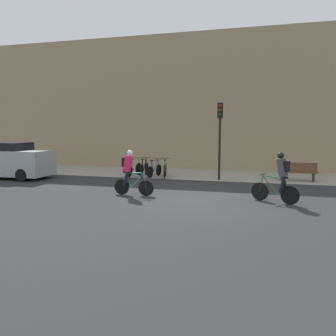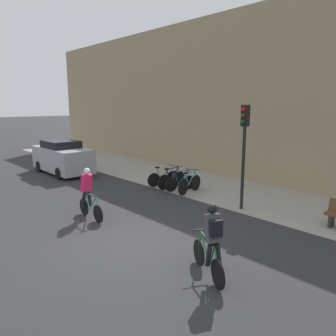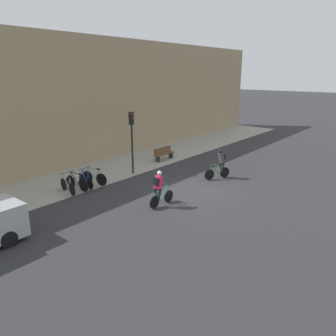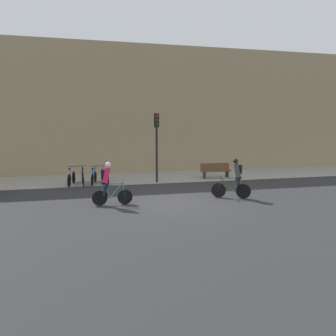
{
  "view_description": "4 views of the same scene",
  "coord_description": "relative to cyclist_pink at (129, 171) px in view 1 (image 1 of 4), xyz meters",
  "views": [
    {
      "loc": [
        1.82,
        -11.42,
        2.54
      ],
      "look_at": [
        -1.64,
        1.91,
        0.89
      ],
      "focal_mm": 35.0,
      "sensor_mm": 36.0,
      "label": 1
    },
    {
      "loc": [
        7.05,
        -4.95,
        3.84
      ],
      "look_at": [
        -1.9,
        3.18,
        1.47
      ],
      "focal_mm": 35.0,
      "sensor_mm": 36.0,
      "label": 2
    },
    {
      "loc": [
        -13.58,
        -9.1,
        6.08
      ],
      "look_at": [
        -1.08,
        1.06,
        1.36
      ],
      "focal_mm": 35.0,
      "sensor_mm": 36.0,
      "label": 3
    },
    {
      "loc": [
        -3.41,
        -12.79,
        3.21
      ],
      "look_at": [
        0.49,
        3.37,
        1.0
      ],
      "focal_mm": 35.0,
      "sensor_mm": 36.0,
      "label": 4
    }
  ],
  "objects": [
    {
      "name": "bench",
      "position": [
        6.72,
        5.32,
        -0.47
      ],
      "size": [
        1.83,
        0.44,
        0.89
      ],
      "color": "brown",
      "rests_on": "ground"
    },
    {
      "name": "parked_bike_0",
      "position": [
        -1.65,
        4.89,
        -0.55
      ],
      "size": [
        0.47,
        1.69,
        0.97
      ],
      "color": "black",
      "rests_on": "ground"
    },
    {
      "name": "traffic_light_pole",
      "position": [
        2.96,
        4.69,
        1.69
      ],
      "size": [
        0.26,
        0.3,
        3.82
      ],
      "color": "black",
      "rests_on": "ground"
    },
    {
      "name": "cyclist_pink",
      "position": [
        0.0,
        0.0,
        0.0
      ],
      "size": [
        1.61,
        0.46,
        1.74
      ],
      "color": "black",
      "rests_on": "ground"
    },
    {
      "name": "parked_bike_3",
      "position": [
        0.1,
        4.89,
        -0.53
      ],
      "size": [
        0.49,
        1.7,
        0.99
      ],
      "color": "black",
      "rests_on": "ground"
    },
    {
      "name": "ground",
      "position": [
        2.74,
        -0.25,
        -0.95
      ],
      "size": [
        200.0,
        200.0,
        0.0
      ],
      "primitive_type": "plane",
      "color": "#2B2B2D"
    },
    {
      "name": "parked_bike_2",
      "position": [
        -0.48,
        4.89,
        -0.56
      ],
      "size": [
        0.47,
        1.59,
        0.94
      ],
      "color": "black",
      "rests_on": "ground"
    },
    {
      "name": "building_facade",
      "position": [
        2.74,
        9.05,
        3.28
      ],
      "size": [
        44.0,
        0.6,
        8.45
      ],
      "primitive_type": "cube",
      "color": "#9E8966",
      "rests_on": "ground"
    },
    {
      "name": "kerb_strip",
      "position": [
        2.74,
        6.5,
        -0.94
      ],
      "size": [
        44.0,
        4.5,
        0.01
      ],
      "primitive_type": "cube",
      "color": "gray",
      "rests_on": "ground"
    },
    {
      "name": "parked_car",
      "position": [
        -7.62,
        2.59,
        -0.05
      ],
      "size": [
        4.3,
        1.84,
        1.85
      ],
      "color": "#9EA3A8",
      "rests_on": "ground"
    },
    {
      "name": "cyclist_grey",
      "position": [
        5.5,
        -0.02,
        -0.0
      ],
      "size": [
        1.56,
        0.8,
        1.76
      ],
      "color": "black",
      "rests_on": "ground"
    },
    {
      "name": "parked_bike_1",
      "position": [
        -1.06,
        4.89,
        -0.53
      ],
      "size": [
        0.46,
        1.77,
        0.99
      ],
      "color": "black",
      "rests_on": "ground"
    }
  ]
}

